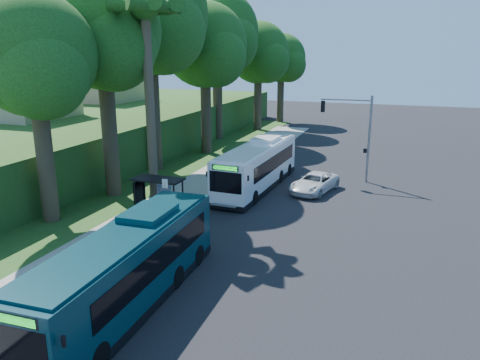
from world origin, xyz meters
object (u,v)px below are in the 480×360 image
at_px(white_bus, 258,165).
at_px(pickup, 314,183).
at_px(bus_shelter, 156,189).
at_px(teal_bus, 128,267).

relative_size(white_bus, pickup, 2.46).
xyz_separation_m(bus_shelter, pickup, (8.59, 8.75, -1.11)).
bearing_deg(teal_bus, bus_shelter, 111.92).
relative_size(bus_shelter, pickup, 0.64).
distance_m(white_bus, pickup, 4.56).
height_order(bus_shelter, white_bus, white_bus).
bearing_deg(pickup, white_bus, -161.15).
bearing_deg(teal_bus, pickup, 76.00).
bearing_deg(pickup, bus_shelter, -120.73).
relative_size(teal_bus, pickup, 2.42).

